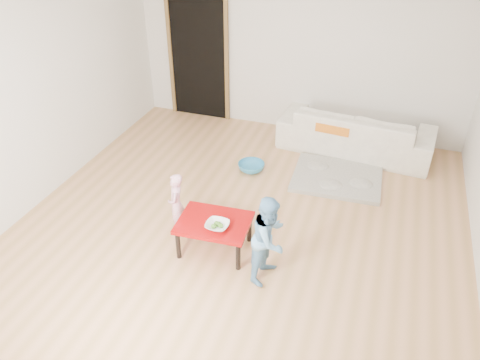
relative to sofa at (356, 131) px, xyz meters
The scene contains 13 objects.
floor 2.30m from the sofa, 115.79° to the right, with size 5.00×5.00×0.01m, color tan.
back_wall 1.47m from the sofa, 155.57° to the left, with size 5.00×0.02×2.60m, color white.
left_wall 4.17m from the sofa, 149.57° to the right, with size 0.02×5.00×2.60m, color white.
doorway 2.72m from the sofa, behind, with size 1.02×0.08×2.11m, color brown, non-canonical shape.
sofa is the anchor object (origin of this frame).
cushion 0.37m from the sofa, 143.51° to the right, with size 0.47×0.42×0.12m, color orange.
red_table 2.91m from the sofa, 112.87° to the right, with size 0.75×0.56×0.37m, color #950808, non-canonical shape.
bowl 2.96m from the sofa, 110.93° to the right, with size 0.24×0.24×0.06m, color white.
broccoli 2.96m from the sofa, 110.93° to the right, with size 0.12×0.12×0.06m, color #2D5919, non-canonical shape.
child_pink 3.01m from the sofa, 122.82° to the right, with size 0.27×0.18×0.74m, color pink.
child_blue 2.91m from the sofa, 99.51° to the right, with size 0.45×0.35×0.93m, color #5FAFDC.
basin 1.63m from the sofa, 140.55° to the right, with size 0.36×0.36×0.11m, color teal.
blanket 0.92m from the sofa, 96.54° to the right, with size 1.14×0.95×0.06m, color beige, non-canonical shape.
Camera 1 is at (1.35, -4.17, 3.37)m, focal length 35.00 mm.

